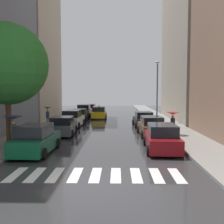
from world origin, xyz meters
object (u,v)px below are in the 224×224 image
Objects in this scene: street_tree_left at (7,64)px; parked_car_left_fifth at (84,111)px; parked_car_left_nearest at (36,140)px; parked_car_left_second at (62,126)px; parked_car_right_third at (143,120)px; pedestrian_far_side at (173,118)px; taxi_midroad at (99,113)px; lamp_post_right at (157,87)px; parked_car_left_third at (73,119)px; parked_car_left_sixth at (90,109)px; parked_car_left_fourth at (80,115)px; parked_car_right_nearest at (162,138)px; parked_car_right_second at (151,127)px; pedestrian_by_kerb at (48,112)px; pedestrian_foreground at (13,124)px.

parked_car_left_fifth is at bearing 84.18° from street_tree_left.
parked_car_left_nearest is 6.75m from parked_car_left_second.
parked_car_right_third is at bearing -145.63° from parked_car_left_fifth.
street_tree_left is at bearing -110.91° from pedestrian_far_side.
lamp_post_right reaches higher than taxi_midroad.
parked_car_left_sixth is at bearing 2.68° from parked_car_left_third.
parked_car_left_fourth is 0.96× the size of parked_car_left_fifth.
parked_car_left_second is at bearing 64.52° from street_tree_left.
taxi_midroad is (2.13, 14.54, 0.01)m from parked_car_left_second.
parked_car_left_second is at bearing 170.48° from taxi_midroad.
pedestrian_far_side is at bearing -16.31° from parked_car_right_nearest.
parked_car_right_second is at bearing -161.05° from taxi_midroad.
street_tree_left is (-2.40, -16.29, 4.74)m from parked_car_left_fourth.
taxi_midroad is 2.30× the size of pedestrian_by_kerb.
parked_car_left_second is at bearing -178.18° from parked_car_left_fourth.
parked_car_left_sixth is 30.20m from parked_car_right_nearest.
parked_car_right_nearest is at bearing -32.89° from pedestrian_by_kerb.
pedestrian_by_kerb reaches higher than parked_car_left_third.
pedestrian_far_side is 0.24× the size of street_tree_left.
parked_car_right_second reaches higher than parked_car_right_third.
parked_car_right_third is 0.61× the size of lamp_post_right.
parked_car_left_fifth reaches higher than parked_car_left_second.
parked_car_left_nearest is at bearing -121.87° from lamp_post_right.
street_tree_left is (-0.54, 0.65, 3.78)m from pedestrian_foreground.
parked_car_right_nearest is 21.06m from taxi_midroad.
parked_car_left_nearest is at bearing 172.48° from taxi_midroad.
parked_car_right_second is 2.35× the size of pedestrian_by_kerb.
pedestrian_by_kerb is at bearing 59.72° from parked_car_right_second.
street_tree_left is at bearing 114.83° from parked_car_right_second.
pedestrian_foreground reaches higher than parked_car_left_nearest.
lamp_post_right is at bearing -146.58° from parked_car_left_sixth.
parked_car_right_nearest is at bearing -3.75° from street_tree_left.
parked_car_right_second is at bearing -146.84° from pedestrian_far_side.
parked_car_right_second is (7.57, -5.68, -0.04)m from parked_car_left_third.
parked_car_left_fourth is 1.04× the size of parked_car_right_third.
lamp_post_right is at bearing 50.03° from pedestrian_foreground.
street_tree_left is (-2.24, 1.56, 4.65)m from parked_car_left_nearest.
parked_car_left_fifth is 23.92m from parked_car_right_nearest.
parked_car_left_nearest is 14.60m from parked_car_right_third.
lamp_post_right is at bearing -131.46° from taxi_midroad.
parked_car_right_third is (7.50, -5.42, 0.02)m from parked_car_left_fourth.
street_tree_left reaches higher than parked_car_left_sixth.
parked_car_left_second is 9.27m from pedestrian_far_side.
parked_car_left_second is at bearing 125.14° from parked_car_right_third.
street_tree_left is at bearing 173.08° from parked_car_left_fourth.
parked_car_right_third reaches higher than parked_car_left_sixth.
parked_car_left_fifth is at bearing 83.66° from pedestrian_foreground.
parked_car_right_third is 0.94× the size of taxi_midroad.
parked_car_left_fourth is 14.96m from pedestrian_far_side.
parked_car_left_fifth reaches higher than parked_car_left_sixth.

